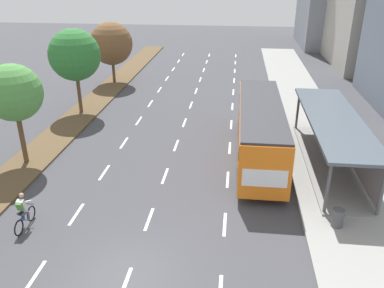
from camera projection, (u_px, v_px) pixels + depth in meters
name	position (u px, v px, depth m)	size (l,w,h in m)	color
ground_plane	(128.00, 276.00, 14.89)	(140.00, 140.00, 0.00)	#424247
median_strip	(94.00, 102.00, 33.85)	(2.60, 52.00, 0.12)	brown
sidewalk_right	(303.00, 110.00, 32.02)	(4.50, 52.00, 0.15)	gray
lane_divider_left	(145.00, 112.00, 31.84)	(0.14, 47.62, 0.01)	white
lane_divider_center	(188.00, 113.00, 31.48)	(0.14, 47.62, 0.01)	white
lane_divider_right	(232.00, 115.00, 31.12)	(0.14, 47.62, 0.01)	white
bus_shelter	(337.00, 137.00, 22.38)	(2.90, 11.47, 2.86)	gray
bus	(260.00, 126.00, 23.34)	(2.54, 11.29, 3.37)	orange
cyclist	(23.00, 212.00, 17.38)	(0.46, 1.82, 1.71)	black
median_tree_second	(14.00, 93.00, 21.69)	(3.18, 3.18, 5.82)	brown
median_tree_third	(75.00, 55.00, 29.61)	(3.88, 3.88, 6.45)	brown
median_tree_fourth	(111.00, 44.00, 37.92)	(4.07, 4.07, 5.86)	brown
trash_bin	(338.00, 218.00, 17.37)	(0.52, 0.52, 0.85)	#4C4C51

